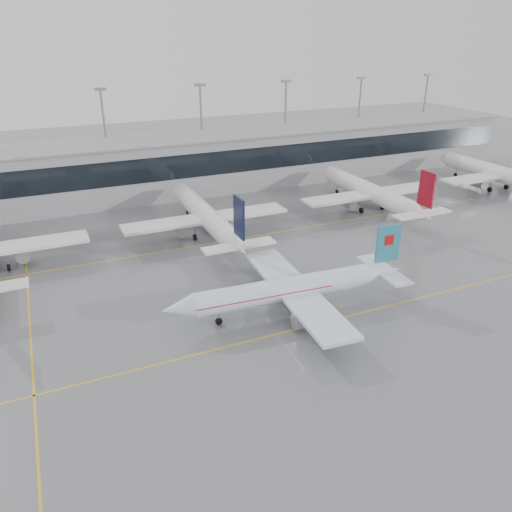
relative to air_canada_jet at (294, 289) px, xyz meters
name	(u,v)px	position (x,y,z in m)	size (l,w,h in m)	color
ground	(295,330)	(-1.95, -4.34, -3.19)	(320.00, 320.00, 0.00)	slate
taxi_line_main	(295,329)	(-1.95, -4.34, -3.18)	(120.00, 0.25, 0.01)	gold
taxi_line_north	(214,243)	(-1.95, 25.66, -3.18)	(120.00, 0.25, 0.01)	gold
taxi_line_cross	(30,323)	(-31.95, 10.66, -3.18)	(0.25, 60.00, 0.01)	gold
terminal	(164,167)	(-1.95, 57.66, 2.81)	(180.00, 15.00, 12.00)	#98989C
terminal_glass	(173,168)	(-1.95, 50.11, 4.31)	(180.00, 0.20, 5.00)	black
terminal_roof	(162,138)	(-1.95, 57.66, 9.01)	(182.00, 16.00, 0.40)	gray
light_masts	(155,129)	(-1.95, 63.66, 10.16)	(156.40, 1.00, 22.60)	gray
air_canada_jet	(294,289)	(0.00, 0.00, 0.00)	(33.52, 26.04, 10.19)	white
parked_jet_c	(206,216)	(-1.95, 29.35, 0.53)	(29.64, 36.96, 11.72)	white
parked_jet_d	(370,192)	(33.05, 29.35, 0.53)	(29.64, 36.96, 11.72)	white
parked_jet_e	(497,174)	(68.05, 29.35, 0.53)	(29.64, 36.96, 11.72)	white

